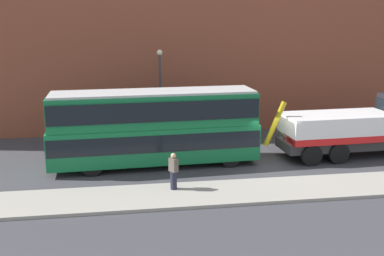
# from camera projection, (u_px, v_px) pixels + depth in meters

# --- Properties ---
(ground_plane) EXTENTS (120.00, 120.00, 0.00)m
(ground_plane) POSITION_uv_depth(u_px,v_px,m) (269.00, 162.00, 24.32)
(ground_plane) COLOR #38383D
(near_kerb) EXTENTS (60.00, 2.80, 0.15)m
(near_kerb) POSITION_uv_depth(u_px,v_px,m) (297.00, 189.00, 20.27)
(near_kerb) COLOR gray
(near_kerb) RESTS_ON ground_plane
(building_facade) EXTENTS (60.00, 1.50, 16.00)m
(building_facade) POSITION_uv_depth(u_px,v_px,m) (238.00, 13.00, 29.86)
(building_facade) COLOR brown
(building_facade) RESTS_ON ground_plane
(recovery_tow_truck) EXTENTS (10.20, 3.06, 3.67)m
(recovery_tow_truck) POSITION_uv_depth(u_px,v_px,m) (365.00, 126.00, 25.06)
(recovery_tow_truck) COLOR #2D2D2D
(recovery_tow_truck) RESTS_ON ground_plane
(double_decker_bus) EXTENTS (11.13, 3.07, 4.06)m
(double_decker_bus) POSITION_uv_depth(u_px,v_px,m) (155.00, 125.00, 23.22)
(double_decker_bus) COLOR #146B38
(double_decker_bus) RESTS_ON ground_plane
(pedestrian_onlooker) EXTENTS (0.44, 0.48, 1.71)m
(pedestrian_onlooker) POSITION_uv_depth(u_px,v_px,m) (174.00, 172.00, 19.82)
(pedestrian_onlooker) COLOR #232333
(pedestrian_onlooker) RESTS_ON near_kerb
(street_lamp) EXTENTS (0.36, 0.36, 5.83)m
(street_lamp) POSITION_uv_depth(u_px,v_px,m) (160.00, 87.00, 28.08)
(street_lamp) COLOR #38383D
(street_lamp) RESTS_ON ground_plane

